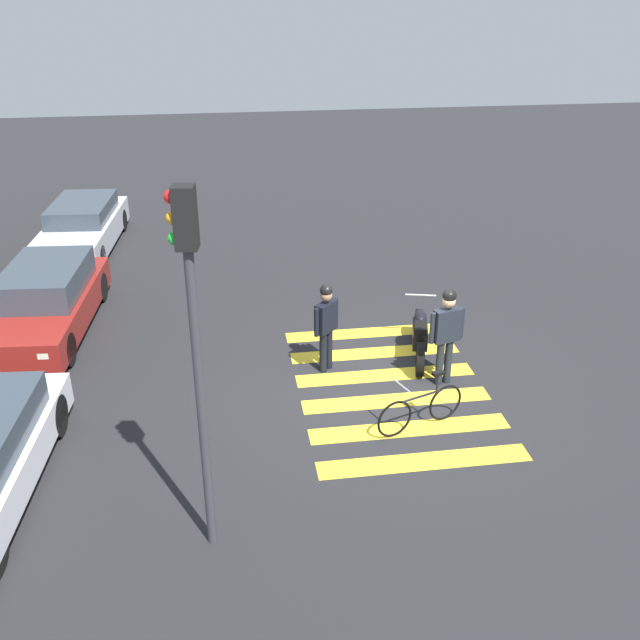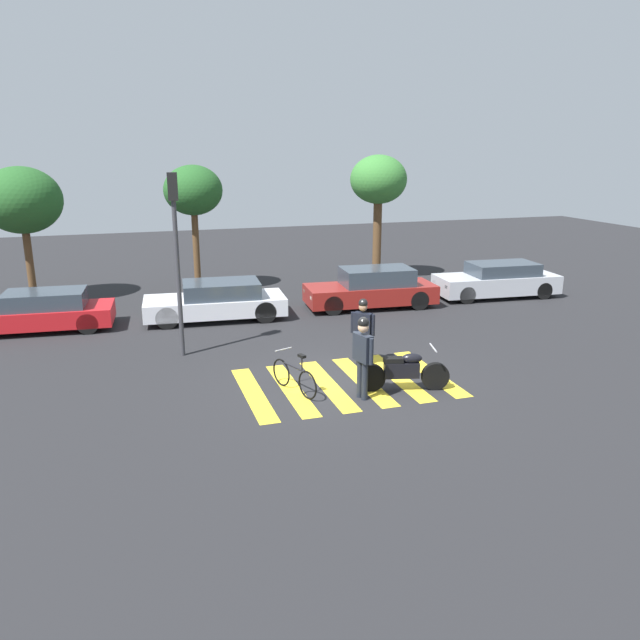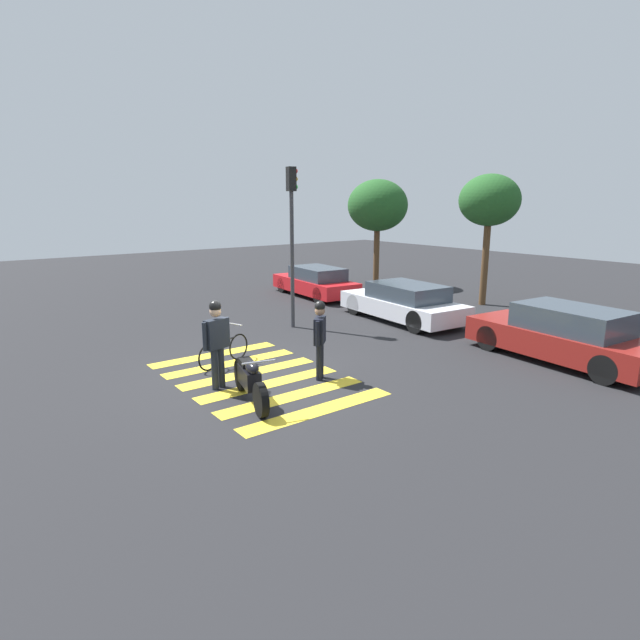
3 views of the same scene
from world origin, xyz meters
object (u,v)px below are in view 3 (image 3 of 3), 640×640
Objects in this scene: traffic_light_pole at (292,223)px; leaning_bicycle at (224,350)px; officer_on_foot at (217,337)px; officer_by_motorcycle at (320,334)px; car_red_convertible at (316,282)px; car_white_van at (404,302)px; car_maroon_wagon at (563,335)px; police_motorcycle at (250,380)px.

leaning_bicycle is at bearing -57.89° from traffic_light_pole.
officer_on_foot is at bearing -50.45° from traffic_light_pole.
officer_on_foot reaches higher than officer_by_motorcycle.
car_red_convertible is 0.96× the size of car_white_van.
car_white_van is 0.96× the size of traffic_light_pole.
officer_on_foot reaches higher than leaning_bicycle.
officer_by_motorcycle is (2.17, 1.26, 0.65)m from leaning_bicycle.
officer_by_motorcycle is 6.34m from car_white_van.
officer_on_foot is 10.95m from car_red_convertible.
car_red_convertible is 0.92× the size of traffic_light_pole.
car_maroon_wagon reaches higher than car_red_convertible.
officer_by_motorcycle reaches higher than police_motorcycle.
officer_by_motorcycle is (-0.26, 1.91, 0.56)m from police_motorcycle.
traffic_light_pole is at bearing 122.11° from leaning_bicycle.
officer_on_foot is (1.36, -0.81, 0.74)m from leaning_bicycle.
leaning_bicycle is 6.92m from car_white_van.
traffic_light_pole is at bearing -154.28° from car_maroon_wagon.
leaning_bicycle is 4.99m from traffic_light_pole.
leaning_bicycle is 0.90× the size of officer_by_motorcycle.
officer_on_foot is at bearing -113.85° from car_maroon_wagon.
car_white_van is at bearing 112.79° from police_motorcycle.
officer_by_motorcycle is at bearing -62.73° from car_white_van.
car_red_convertible is 0.96× the size of car_maroon_wagon.
officer_on_foot reaches higher than police_motorcycle.
car_white_van is at bearing 66.79° from traffic_light_pole.
traffic_light_pole reaches higher than police_motorcycle.
officer_on_foot is at bearing -74.83° from car_white_van.
officer_by_motorcycle is 5.36m from traffic_light_pole.
leaning_bicycle is 0.34× the size of car_maroon_wagon.
officer_on_foot is 5.94m from traffic_light_pole.
officer_by_motorcycle reaches higher than car_maroon_wagon.
car_red_convertible reaches higher than police_motorcycle.
officer_by_motorcycle is 6.12m from car_maroon_wagon.
leaning_bicycle is at bearing -124.75° from car_maroon_wagon.
traffic_light_pole reaches higher than officer_by_motorcycle.
leaning_bicycle is 1.75m from officer_on_foot.
car_red_convertible is at bearing 137.24° from police_motorcycle.
officer_on_foot reaches higher than car_white_van.
police_motorcycle is at bearing -82.10° from officer_by_motorcycle.
officer_by_motorcycle is 0.38× the size of car_maroon_wagon.
car_maroon_wagon is at bearing -2.18° from car_red_convertible.
traffic_light_pole is (-1.46, -3.40, 2.60)m from car_white_van.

